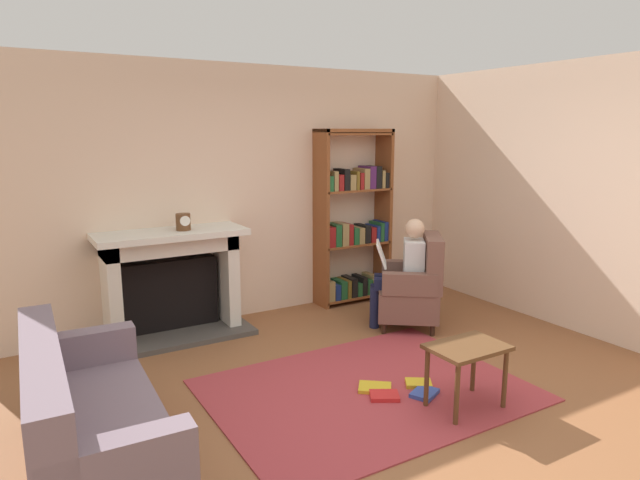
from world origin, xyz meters
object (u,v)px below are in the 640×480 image
Objects in this scene: sofa_floral at (89,427)px; armchair_reading at (414,287)px; side_table at (467,356)px; mantel_clock at (183,222)px; bookshelf at (354,221)px; seated_reader at (404,268)px; fireplace at (171,280)px.

armchair_reading is at bearing -70.81° from sofa_floral.
armchair_reading is at bearing 62.44° from side_table.
mantel_clock reaches higher than side_table.
sofa_floral is 3.07× the size of side_table.
bookshelf reaches higher than mantel_clock.
armchair_reading reaches higher than sofa_floral.
armchair_reading is (2.11, -0.94, -0.73)m from mantel_clock.
seated_reader is 3.41m from sofa_floral.
fireplace is 2.61× the size of side_table.
fireplace reaches higher than sofa_floral.
mantel_clock is at bearing -176.23° from bookshelf.
armchair_reading is (0.04, -1.08, -0.55)m from bookshelf.
fireplace is 1.28× the size of seated_reader.
mantel_clock reaches higher than fireplace.
mantel_clock reaches higher than seated_reader.
bookshelf is 1.79× the size of seated_reader.
sofa_floral is at bearing -36.04° from armchair_reading.
sofa_floral is 2.55m from side_table.
bookshelf is 3.64× the size of side_table.
bookshelf reaches higher than seated_reader.
mantel_clock reaches higher than armchair_reading.
sofa_floral is at bearing -121.16° from mantel_clock.
mantel_clock is 0.17× the size of armchair_reading.
seated_reader is (2.02, -0.87, -0.53)m from mantel_clock.
seated_reader is at bearing -23.32° from mantel_clock.
side_table is at bearing -99.63° from sofa_floral.
fireplace reaches higher than armchair_reading.
mantel_clock is at bearing -40.71° from fireplace.
side_table is (1.31, -2.48, -0.74)m from mantel_clock.
side_table is at bearing -62.21° from mantel_clock.
sofa_floral is at bearing 168.58° from side_table.
sofa_floral is (-1.08, -2.08, -0.25)m from fireplace.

